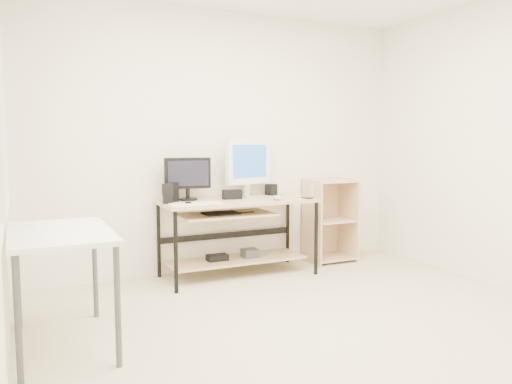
{
  "coord_description": "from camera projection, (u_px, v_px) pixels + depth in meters",
  "views": [
    {
      "loc": [
        -1.91,
        -2.72,
        1.31
      ],
      "look_at": [
        0.02,
        1.3,
        0.85
      ],
      "focal_mm": 35.0,
      "sensor_mm": 36.0,
      "label": 1
    }
  ],
  "objects": [
    {
      "name": "room",
      "position": [
        318.0,
        140.0,
        3.24
      ],
      "size": [
        4.01,
        4.01,
        2.62
      ],
      "color": "beige",
      "rests_on": "ground"
    },
    {
      "name": "desk",
      "position": [
        235.0,
        221.0,
        4.82
      ],
      "size": [
        1.5,
        0.65,
        0.75
      ],
      "color": "tan",
      "rests_on": "ground"
    },
    {
      "name": "side_table",
      "position": [
        61.0,
        243.0,
        3.14
      ],
      "size": [
        0.6,
        1.0,
        0.75
      ],
      "color": "white",
      "rests_on": "ground"
    },
    {
      "name": "shelf_unit",
      "position": [
        328.0,
        220.0,
        5.48
      ],
      "size": [
        0.5,
        0.4,
        0.9
      ],
      "color": "#E0BA8C",
      "rests_on": "ground"
    },
    {
      "name": "black_monitor",
      "position": [
        188.0,
        176.0,
        4.73
      ],
      "size": [
        0.44,
        0.18,
        0.4
      ],
      "rotation": [
        0.0,
        0.0,
        -0.12
      ],
      "color": "black",
      "rests_on": "desk"
    },
    {
      "name": "white_imac",
      "position": [
        249.0,
        163.0,
        5.03
      ],
      "size": [
        0.55,
        0.2,
        0.59
      ],
      "rotation": [
        0.0,
        0.0,
        0.27
      ],
      "color": "silver",
      "rests_on": "desk"
    },
    {
      "name": "keyboard",
      "position": [
        195.0,
        204.0,
        4.43
      ],
      "size": [
        0.46,
        0.14,
        0.02
      ],
      "primitive_type": "cube",
      "rotation": [
        0.0,
        0.0,
        0.02
      ],
      "color": "white",
      "rests_on": "desk"
    },
    {
      "name": "mouse",
      "position": [
        277.0,
        198.0,
        4.76
      ],
      "size": [
        0.1,
        0.14,
        0.04
      ],
      "primitive_type": "ellipsoid",
      "rotation": [
        0.0,
        0.0,
        -0.22
      ],
      "color": "#BABAC0",
      "rests_on": "desk"
    },
    {
      "name": "center_speaker",
      "position": [
        232.0,
        194.0,
        4.83
      ],
      "size": [
        0.19,
        0.1,
        0.09
      ],
      "primitive_type": "cube",
      "rotation": [
        0.0,
        0.0,
        -0.1
      ],
      "color": "black",
      "rests_on": "desk"
    },
    {
      "name": "speaker_left",
      "position": [
        168.0,
        193.0,
        4.48
      ],
      "size": [
        0.1,
        0.1,
        0.18
      ],
      "rotation": [
        0.0,
        0.0,
        -0.1
      ],
      "color": "black",
      "rests_on": "desk"
    },
    {
      "name": "speaker_right",
      "position": [
        271.0,
        190.0,
        5.2
      ],
      "size": [
        0.12,
        0.12,
        0.11
      ],
      "primitive_type": "cube",
      "rotation": [
        0.0,
        0.0,
        0.34
      ],
      "color": "black",
      "rests_on": "desk"
    },
    {
      "name": "audio_controller",
      "position": [
        173.0,
        192.0,
        4.62
      ],
      "size": [
        0.1,
        0.07,
        0.18
      ],
      "primitive_type": "cube",
      "rotation": [
        0.0,
        0.0,
        0.16
      ],
      "color": "black",
      "rests_on": "desk"
    },
    {
      "name": "volume_puck",
      "position": [
        188.0,
        203.0,
        4.39
      ],
      "size": [
        0.06,
        0.06,
        0.03
      ],
      "primitive_type": "cylinder",
      "rotation": [
        0.0,
        0.0,
        -0.0
      ],
      "color": "black",
      "rests_on": "desk"
    },
    {
      "name": "smartphone",
      "position": [
        307.0,
        198.0,
        4.9
      ],
      "size": [
        0.09,
        0.14,
        0.01
      ],
      "primitive_type": "cube",
      "rotation": [
        0.0,
        0.0,
        -0.11
      ],
      "color": "black",
      "rests_on": "desk"
    },
    {
      "name": "coaster",
      "position": [
        310.0,
        198.0,
        4.93
      ],
      "size": [
        0.1,
        0.1,
        0.01
      ],
      "primitive_type": "cylinder",
      "rotation": [
        0.0,
        0.0,
        -0.13
      ],
      "color": "#AA824D",
      "rests_on": "desk"
    },
    {
      "name": "drinking_glass",
      "position": [
        310.0,
        190.0,
        4.92
      ],
      "size": [
        0.08,
        0.08,
        0.14
      ],
      "primitive_type": "cylinder",
      "rotation": [
        0.0,
        0.0,
        -0.13
      ],
      "color": "white",
      "rests_on": "coaster"
    }
  ]
}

